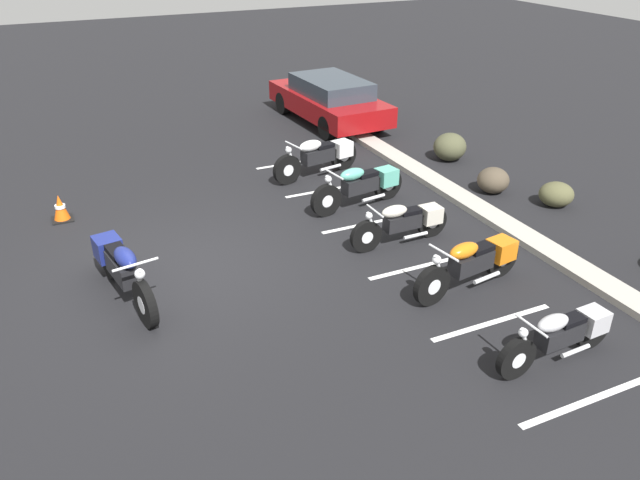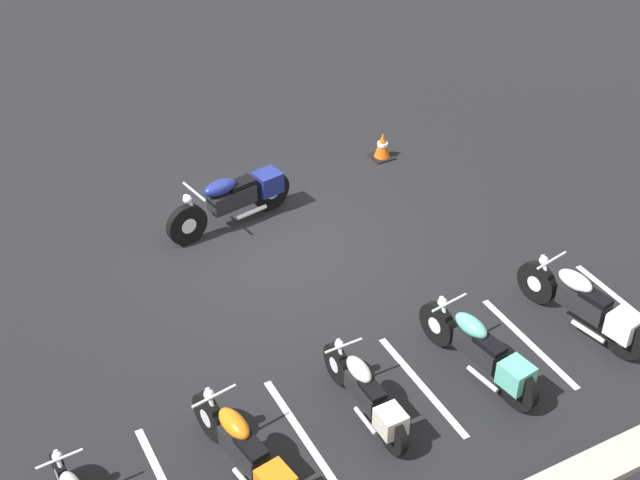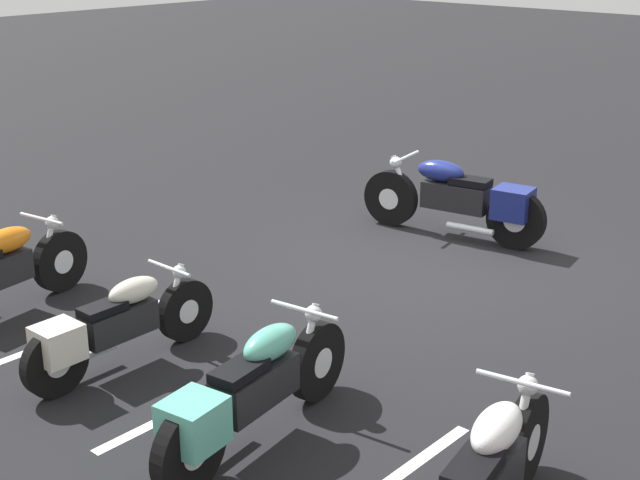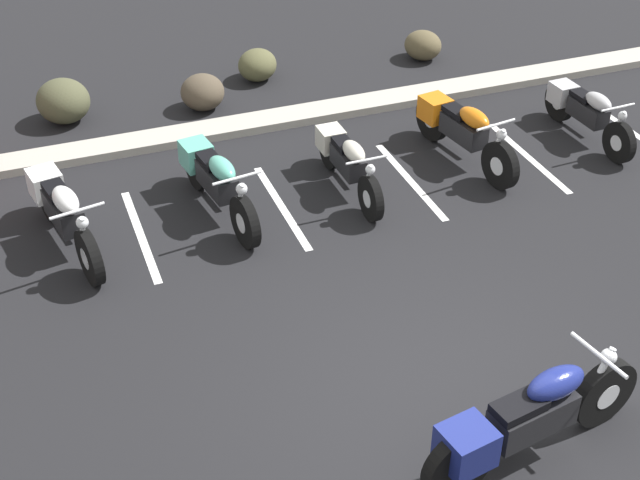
% 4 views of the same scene
% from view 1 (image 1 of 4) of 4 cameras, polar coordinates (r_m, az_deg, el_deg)
% --- Properties ---
extents(ground, '(60.00, 60.00, 0.00)m').
position_cam_1_polar(ground, '(10.69, -12.47, -2.95)').
color(ground, black).
extents(motorcycle_navy_featured, '(2.38, 0.80, 0.94)m').
position_cam_1_polar(motorcycle_navy_featured, '(10.07, -17.66, -2.42)').
color(motorcycle_navy_featured, black).
rests_on(motorcycle_navy_featured, ground).
extents(parked_bike_0, '(0.78, 2.22, 0.88)m').
position_cam_1_polar(parked_bike_0, '(14.23, 0.02, 7.71)').
color(parked_bike_0, black).
rests_on(parked_bike_0, ground).
extents(parked_bike_1, '(0.70, 2.19, 0.87)m').
position_cam_1_polar(parked_bike_1, '(12.69, 3.91, 5.06)').
color(parked_bike_1, black).
rests_on(parked_bike_1, ground).
extents(parked_bike_2, '(0.56, 1.98, 0.78)m').
position_cam_1_polar(parked_bike_2, '(11.31, 7.77, 1.65)').
color(parked_bike_2, black).
rests_on(parked_bike_2, ground).
extents(parked_bike_3, '(0.71, 2.18, 0.86)m').
position_cam_1_polar(parked_bike_3, '(10.12, 13.91, -1.97)').
color(parked_bike_3, black).
rests_on(parked_bike_3, ground).
extents(parked_bike_4, '(0.55, 1.97, 0.77)m').
position_cam_1_polar(parked_bike_4, '(8.91, 21.31, -8.01)').
color(parked_bike_4, black).
rests_on(parked_bike_4, ground).
extents(car_red, '(4.39, 2.02, 1.29)m').
position_cam_1_polar(car_red, '(18.07, 0.85, 12.77)').
color(car_red, black).
rests_on(car_red, ground).
extents(concrete_curb, '(18.00, 0.50, 0.12)m').
position_cam_1_polar(concrete_curb, '(13.04, 14.10, 2.97)').
color(concrete_curb, '#A8A399').
rests_on(concrete_curb, ground).
extents(landscape_rock_1, '(1.07, 1.08, 0.66)m').
position_cam_1_polar(landscape_rock_1, '(15.54, 11.78, 8.34)').
color(landscape_rock_1, '#494A32').
rests_on(landscape_rock_1, ground).
extents(landscape_rock_2, '(0.95, 0.95, 0.55)m').
position_cam_1_polar(landscape_rock_2, '(13.88, 15.55, 5.28)').
color(landscape_rock_2, '#4C4233').
rests_on(landscape_rock_2, ground).
extents(landscape_rock_3, '(0.91, 0.93, 0.51)m').
position_cam_1_polar(landscape_rock_3, '(13.62, 20.80, 3.93)').
color(landscape_rock_3, brown).
rests_on(landscape_rock_3, ground).
extents(traffic_cone, '(0.40, 0.40, 0.53)m').
position_cam_1_polar(traffic_cone, '(13.14, -22.64, 2.68)').
color(traffic_cone, black).
rests_on(traffic_cone, ground).
extents(stall_line_0, '(0.10, 2.10, 0.00)m').
position_cam_1_polar(stall_line_0, '(15.19, -2.06, 7.13)').
color(stall_line_0, white).
rests_on(stall_line_0, ground).
extents(stall_line_1, '(0.10, 2.10, 0.00)m').
position_cam_1_polar(stall_line_1, '(13.63, 0.95, 4.67)').
color(stall_line_1, white).
rests_on(stall_line_1, ground).
extents(stall_line_2, '(0.10, 2.10, 0.00)m').
position_cam_1_polar(stall_line_2, '(12.15, 4.70, 1.58)').
color(stall_line_2, white).
rests_on(stall_line_2, ground).
extents(stall_line_3, '(0.10, 2.10, 0.00)m').
position_cam_1_polar(stall_line_3, '(10.78, 9.42, -2.33)').
color(stall_line_3, white).
rests_on(stall_line_3, ground).
extents(stall_line_4, '(0.10, 2.10, 0.00)m').
position_cam_1_polar(stall_line_4, '(9.57, 15.46, -7.28)').
color(stall_line_4, white).
rests_on(stall_line_4, ground).
extents(stall_line_5, '(0.10, 2.10, 0.00)m').
position_cam_1_polar(stall_line_5, '(8.59, 23.26, -13.38)').
color(stall_line_5, white).
rests_on(stall_line_5, ground).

